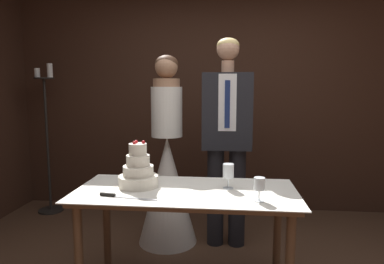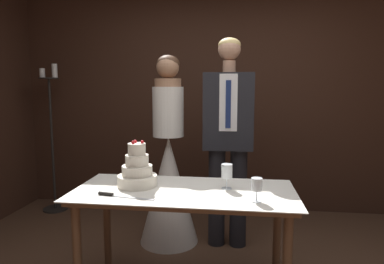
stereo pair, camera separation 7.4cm
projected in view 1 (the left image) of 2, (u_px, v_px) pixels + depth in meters
The scene contains 9 objects.
wall_back at pixel (219, 84), 4.02m from camera, with size 4.99×0.12×2.95m, color #382116.
cake_table at pixel (186, 203), 2.30m from camera, with size 1.48×0.69×0.75m.
tiered_cake at pixel (138, 172), 2.36m from camera, with size 0.27×0.27×0.32m.
cake_knife at pixel (117, 196), 2.14m from camera, with size 0.38×0.08×0.02m.
wine_glass_near at pixel (228, 172), 2.31m from camera, with size 0.08×0.08×0.17m.
wine_glass_middle at pixel (259, 185), 2.05m from camera, with size 0.07×0.07×0.14m.
bride at pixel (167, 176), 3.14m from camera, with size 0.54×0.54×1.72m.
groom at pixel (227, 133), 3.03m from camera, with size 0.43×0.25×1.86m.
candle_stand at pixel (48, 145), 3.91m from camera, with size 0.28×0.28×1.70m.
Camera 1 is at (0.09, -2.03, 1.43)m, focal length 32.00 mm.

